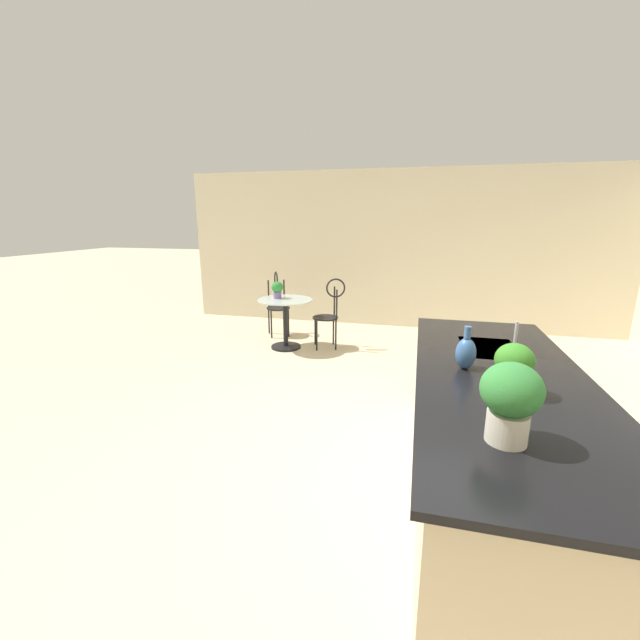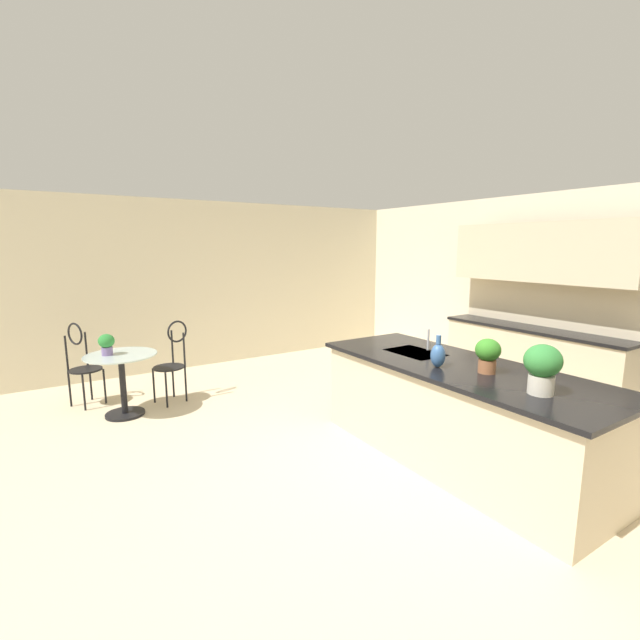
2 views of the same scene
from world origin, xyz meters
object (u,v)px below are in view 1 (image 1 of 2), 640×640
object	(u,v)px
bistro_table	(285,319)
potted_plant_on_table	(277,289)
potted_plant_counter_far	(511,398)
vase_on_counter	(466,353)
potted_plant_counter_near	(514,365)
chair_by_island	(277,301)
chair_near_window	(329,310)

from	to	relation	value
bistro_table	potted_plant_on_table	distance (m)	0.46
potted_plant_counter_far	potted_plant_on_table	bearing A→B (deg)	-146.95
bistro_table	vase_on_counter	world-z (taller)	vase_on_counter
vase_on_counter	potted_plant_counter_near	bearing A→B (deg)	31.57
potted_plant_counter_far	chair_by_island	bearing A→B (deg)	-148.57
chair_by_island	potted_plant_on_table	distance (m)	0.73
bistro_table	potted_plant_on_table	xyz separation A→B (m)	(-0.05, -0.13, 0.43)
bistro_table	potted_plant_counter_near	size ratio (longest dim) A/B	2.71
chair_near_window	potted_plant_counter_near	bearing A→B (deg)	28.49
chair_near_window	potted_plant_on_table	xyz separation A→B (m)	(0.13, -0.75, 0.31)
potted_plant_on_table	potted_plant_counter_near	bearing A→B (deg)	38.76
bistro_table	vase_on_counter	distance (m)	3.60
chair_by_island	potted_plant_on_table	xyz separation A→B (m)	(0.62, 0.23, 0.31)
chair_near_window	vase_on_counter	world-z (taller)	vase_on_counter
potted_plant_counter_near	vase_on_counter	xyz separation A→B (m)	(-0.35, -0.22, -0.06)
potted_plant_on_table	vase_on_counter	distance (m)	3.68
chair_by_island	bistro_table	bearing A→B (deg)	28.53
chair_near_window	vase_on_counter	xyz separation A→B (m)	(2.97, 1.58, 0.46)
bistro_table	chair_near_window	xyz separation A→B (m)	(-0.18, 0.62, 0.13)
potted_plant_on_table	bistro_table	bearing A→B (deg)	70.23
chair_by_island	potted_plant_counter_far	world-z (taller)	potted_plant_counter_far
chair_by_island	potted_plant_on_table	world-z (taller)	chair_by_island
chair_near_window	potted_plant_counter_near	distance (m)	3.81
vase_on_counter	bistro_table	bearing A→B (deg)	-141.59
bistro_table	potted_plant_counter_far	world-z (taller)	potted_plant_counter_far
chair_near_window	chair_by_island	world-z (taller)	same
potted_plant_on_table	vase_on_counter	xyz separation A→B (m)	(2.83, 2.34, 0.15)
bistro_table	chair_by_island	xyz separation A→B (m)	(-0.66, -0.36, 0.13)
potted_plant_counter_near	potted_plant_counter_far	world-z (taller)	potted_plant_counter_far
potted_plant_counter_near	potted_plant_on_table	bearing A→B (deg)	-141.24
chair_near_window	chair_by_island	bearing A→B (deg)	-116.08
potted_plant_on_table	chair_near_window	bearing A→B (deg)	100.10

